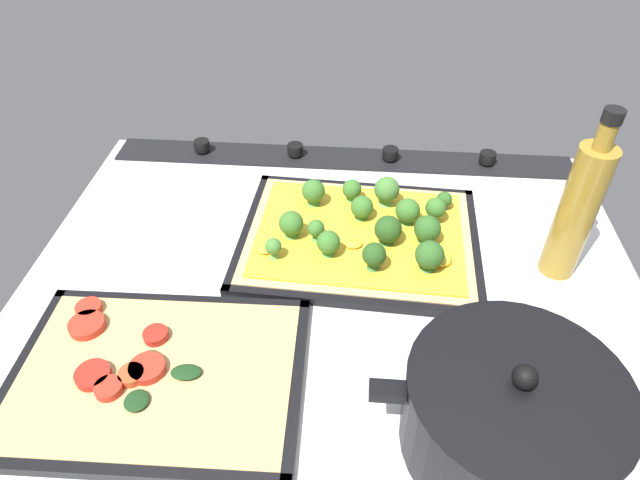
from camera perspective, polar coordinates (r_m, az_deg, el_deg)
ground_plane at (r=75.61cm, az=1.05°, el=-6.28°), size 84.57×73.42×3.00cm
stove_control_panel at (r=100.09cm, az=2.31°, el=8.55°), size 81.18×7.00×2.60cm
baking_tray_front at (r=82.10cm, az=4.04°, el=0.00°), size 36.02×28.79×1.30cm
broccoli_pizza at (r=80.91cm, az=4.67°, el=1.01°), size 33.50×26.28×6.11cm
baking_tray_back at (r=68.11cm, az=-16.38°, el=-13.38°), size 33.85×24.91×1.30cm
veggie_pizza_back at (r=67.90cm, az=-16.99°, el=-12.79°), size 31.40×22.46×1.90cm
cooking_pot at (r=60.35cm, az=18.97°, el=-16.59°), size 28.18×21.40×12.41cm
oil_bottle at (r=78.36cm, az=24.96°, el=2.82°), size 4.80×4.80×24.59cm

